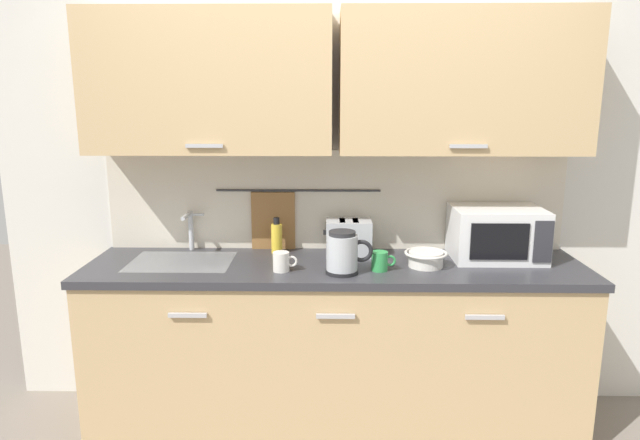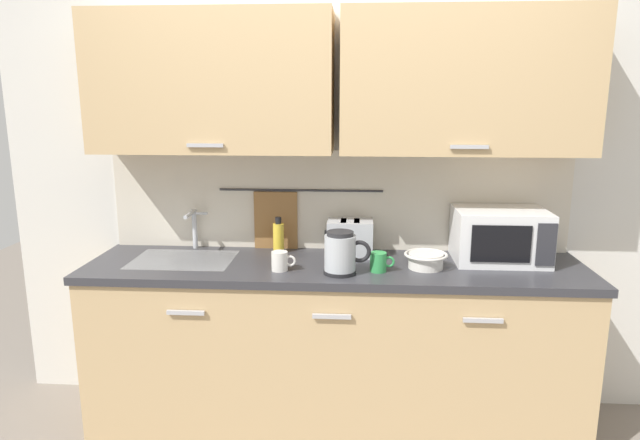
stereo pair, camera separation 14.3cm
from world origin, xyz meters
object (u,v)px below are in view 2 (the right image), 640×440
(microwave, at_px, (500,236))
(mixing_bowl, at_px, (426,259))
(mug_near_sink, at_px, (280,261))
(electric_kettle, at_px, (341,253))
(toaster, at_px, (350,238))
(mug_by_kettle, at_px, (379,262))
(dish_soap_bottle, at_px, (279,237))

(microwave, distance_m, mixing_bowl, 0.43)
(mug_near_sink, xyz_separation_m, mixing_bowl, (0.71, 0.09, -0.00))
(mug_near_sink, height_order, mixing_bowl, mug_near_sink)
(electric_kettle, height_order, mixing_bowl, electric_kettle)
(mixing_bowl, height_order, toaster, toaster)
(electric_kettle, xyz_separation_m, mug_by_kettle, (0.18, 0.05, -0.05))
(mug_by_kettle, bearing_deg, mixing_bowl, 16.66)
(mixing_bowl, xyz_separation_m, toaster, (-0.38, 0.21, 0.05))
(mixing_bowl, bearing_deg, mug_by_kettle, -163.34)
(mug_by_kettle, bearing_deg, microwave, 19.62)
(mixing_bowl, relative_size, toaster, 0.84)
(dish_soap_bottle, xyz_separation_m, toaster, (0.39, -0.03, 0.01))
(dish_soap_bottle, xyz_separation_m, mug_by_kettle, (0.53, -0.31, -0.04))
(mug_near_sink, distance_m, mixing_bowl, 0.72)
(electric_kettle, distance_m, mug_near_sink, 0.30)
(electric_kettle, relative_size, mug_by_kettle, 1.89)
(microwave, height_order, mug_by_kettle, microwave)
(dish_soap_bottle, distance_m, mug_near_sink, 0.33)
(mug_near_sink, bearing_deg, dish_soap_bottle, 99.36)
(microwave, distance_m, electric_kettle, 0.85)
(toaster, distance_m, mug_by_kettle, 0.32)
(dish_soap_bottle, relative_size, mug_by_kettle, 1.63)
(mug_near_sink, height_order, mug_by_kettle, same)
(microwave, bearing_deg, mug_near_sink, -167.71)
(mug_near_sink, xyz_separation_m, mug_by_kettle, (0.48, 0.02, 0.00))
(electric_kettle, height_order, mug_near_sink, electric_kettle)
(microwave, xyz_separation_m, electric_kettle, (-0.81, -0.27, -0.03))
(microwave, bearing_deg, mug_by_kettle, -160.38)
(toaster, xyz_separation_m, mug_by_kettle, (0.15, -0.28, -0.05))
(mug_near_sink, relative_size, mug_by_kettle, 1.00)
(mug_near_sink, height_order, toaster, toaster)
(microwave, relative_size, toaster, 1.80)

